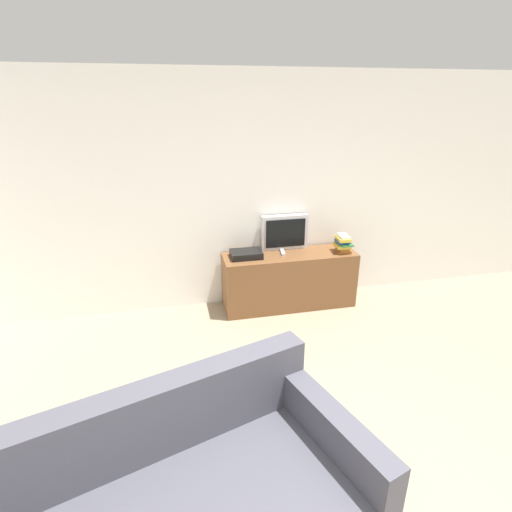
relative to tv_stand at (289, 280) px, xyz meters
name	(u,v)px	position (x,y,z in m)	size (l,w,h in m)	color
wall_back	(258,194)	(-0.31, 0.27, 0.98)	(9.00, 0.06, 2.60)	white
tv_stand	(289,280)	(0.00, 0.00, 0.00)	(1.53, 0.45, 0.65)	brown
television	(285,232)	(-0.02, 0.18, 0.53)	(0.54, 0.09, 0.41)	silver
book_stack	(343,243)	(0.61, -0.07, 0.43)	(0.18, 0.22, 0.21)	#995623
remote_on_stand	(283,252)	(-0.07, 0.04, 0.34)	(0.07, 0.19, 0.02)	#B7B7B7
set_top_box	(246,254)	(-0.51, 0.01, 0.36)	(0.34, 0.24, 0.07)	black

